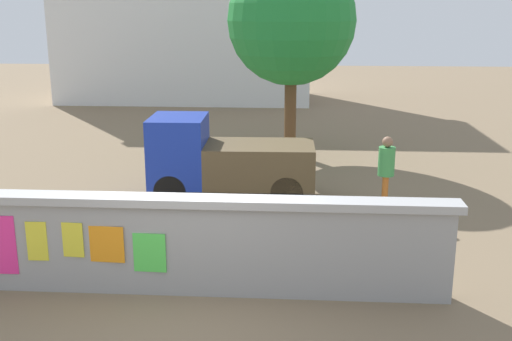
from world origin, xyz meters
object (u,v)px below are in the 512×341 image
Objects in this scene: motorcycle at (341,234)px; tree_roadside at (292,21)px; bicycle_near at (136,240)px; person_walking at (386,167)px; auto_rickshaw_truck at (223,159)px.

tree_roadside reaches higher than motorcycle.
person_walking is (4.53, 2.87, 0.62)m from bicycle_near.
tree_roadside reaches higher than bicycle_near.
motorcycle is at bearing -82.79° from tree_roadside.
tree_roadside is at bearing 71.83° from auto_rickshaw_truck.
bicycle_near is at bearing -147.63° from person_walking.
motorcycle is 1.17× the size of person_walking.
bicycle_near is 0.30× the size of tree_roadside.
auto_rickshaw_truck is 5.39m from tree_roadside.
motorcycle is at bearing -112.72° from person_walking.
tree_roadside is (-0.97, 7.67, 3.34)m from motorcycle.
motorcycle is 1.13× the size of bicycle_near.
person_walking is at bearing 32.37° from bicycle_near.
auto_rickshaw_truck is 0.65× the size of tree_roadside.
person_walking is (1.08, 2.59, 0.52)m from motorcycle.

